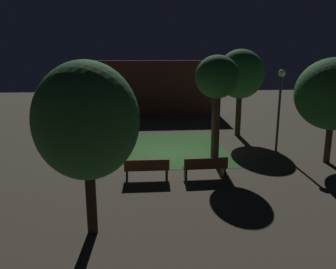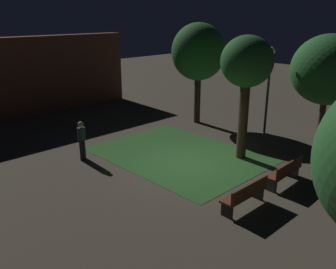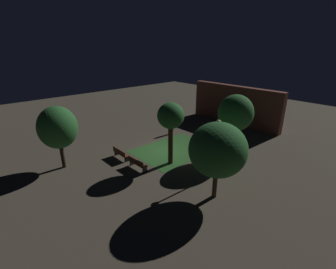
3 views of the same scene
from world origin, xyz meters
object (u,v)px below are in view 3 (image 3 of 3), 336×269
object	(u,v)px
bench_by_lamp	(120,153)
lamp_post_plaza_east	(217,138)
tree_right_canopy	(236,113)
tree_left_canopy	(171,117)
bench_front_right	(137,163)
tree_back_left	(218,150)
tree_near_wall	(58,128)
pedestrian	(170,127)

from	to	relation	value
bench_by_lamp	lamp_post_plaza_east	bearing A→B (deg)	27.57
tree_right_canopy	tree_left_canopy	size ratio (longest dim) A/B	1.07
bench_front_right	tree_right_canopy	xyz separation A→B (m)	(3.50, 7.21, 3.27)
bench_front_right	tree_left_canopy	distance (m)	4.28
tree_left_canopy	tree_back_left	distance (m)	5.24
tree_back_left	bench_front_right	bearing A→B (deg)	-166.12
bench_front_right	tree_near_wall	size ratio (longest dim) A/B	0.38
bench_by_lamp	tree_near_wall	size ratio (longest dim) A/B	0.37
tree_right_canopy	lamp_post_plaza_east	size ratio (longest dim) A/B	1.25
bench_by_lamp	tree_right_canopy	size ratio (longest dim) A/B	0.34
tree_near_wall	tree_right_canopy	distance (m)	13.53
tree_right_canopy	tree_back_left	distance (m)	6.28
tree_near_wall	lamp_post_plaza_east	size ratio (longest dim) A/B	1.15
bench_front_right	tree_left_canopy	xyz separation A→B (m)	(0.97, 2.52, 3.32)
tree_right_canopy	pedestrian	bearing A→B (deg)	-177.37
bench_front_right	pedestrian	distance (m)	7.88
tree_right_canopy	lamp_post_plaza_east	bearing A→B (deg)	-74.49
tree_right_canopy	tree_back_left	size ratio (longest dim) A/B	1.09
bench_by_lamp	tree_right_canopy	xyz separation A→B (m)	(5.88, 7.21, 3.27)
tree_near_wall	lamp_post_plaza_east	xyz separation A→B (m)	(8.54, 7.61, -0.34)
bench_by_lamp	bench_front_right	size ratio (longest dim) A/B	0.99
pedestrian	tree_back_left	bearing A→B (deg)	-28.43
bench_front_right	tree_near_wall	world-z (taller)	tree_near_wall
bench_by_lamp	bench_front_right	bearing A→B (deg)	0.00
tree_back_left	tree_right_canopy	bearing A→B (deg)	114.29
tree_near_wall	tree_left_canopy	distance (m)	8.26
bench_by_lamp	tree_near_wall	xyz separation A→B (m)	(-1.65, -4.02, 2.74)
tree_right_canopy	pedestrian	xyz separation A→B (m)	(-7.34, -0.34, -2.90)
tree_right_canopy	lamp_post_plaza_east	distance (m)	3.84
bench_by_lamp	tree_back_left	world-z (taller)	tree_back_left
bench_front_right	tree_near_wall	xyz separation A→B (m)	(-4.04, -4.02, 2.74)
pedestrian	lamp_post_plaza_east	bearing A→B (deg)	-21.43
bench_front_right	pedestrian	bearing A→B (deg)	119.20
tree_near_wall	lamp_post_plaza_east	bearing A→B (deg)	41.73
tree_back_left	lamp_post_plaza_east	size ratio (longest dim) A/B	1.15
tree_back_left	pedestrian	distance (m)	11.51
tree_near_wall	pedestrian	size ratio (longest dim) A/B	2.99
bench_by_lamp	pedestrian	world-z (taller)	pedestrian
bench_by_lamp	pedestrian	size ratio (longest dim) A/B	1.12
lamp_post_plaza_east	pedestrian	size ratio (longest dim) A/B	2.61
tree_right_canopy	tree_back_left	world-z (taller)	tree_right_canopy
tree_right_canopy	tree_near_wall	bearing A→B (deg)	-123.87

